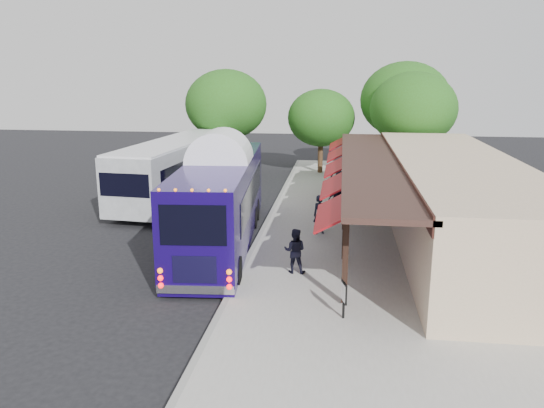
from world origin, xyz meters
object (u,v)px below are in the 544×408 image
at_px(ped_b, 295,251).
at_px(ped_c, 337,199).
at_px(ped_d, 338,174).
at_px(coach_bus, 221,196).
at_px(city_bus, 177,167).
at_px(sign_board, 344,294).
at_px(ped_a, 320,215).

distance_m(ped_b, ped_c, 8.39).
bearing_deg(ped_d, coach_bus, 76.05).
height_order(city_bus, ped_b, city_bus).
bearing_deg(ped_d, city_bus, 31.99).
bearing_deg(sign_board, ped_b, 100.59).
xyz_separation_m(ped_c, ped_d, (0.00, 7.22, -0.06)).
relative_size(city_bus, sign_board, 11.62).
height_order(coach_bus, ped_d, coach_bus).
bearing_deg(ped_a, sign_board, -107.53).
bearing_deg(city_bus, coach_bus, -56.20).
relative_size(coach_bus, city_bus, 0.95).
bearing_deg(ped_b, city_bus, -51.63).
relative_size(city_bus, ped_b, 7.90).
bearing_deg(ped_b, ped_a, -94.33).
bearing_deg(city_bus, ped_b, -50.43).
bearing_deg(ped_b, sign_board, 120.10).
distance_m(ped_a, ped_b, 4.99).
distance_m(ped_b, sign_board, 3.91).
distance_m(coach_bus, city_bus, 9.12).
xyz_separation_m(ped_a, ped_d, (0.71, 10.56, -0.11)).
bearing_deg(ped_b, ped_d, -91.56).
xyz_separation_m(ped_a, sign_board, (1.06, -8.44, -0.12)).
relative_size(ped_b, ped_c, 1.00).
bearing_deg(ped_c, sign_board, 61.46).
xyz_separation_m(city_bus, ped_a, (8.57, -6.40, -0.87)).
height_order(ped_b, ped_d, ped_b).
relative_size(ped_c, sign_board, 1.48).
height_order(city_bus, ped_c, city_bus).
distance_m(ped_a, ped_c, 3.41).
bearing_deg(ped_b, coach_bus, -40.69).
bearing_deg(ped_d, ped_c, 97.85).
bearing_deg(ped_c, ped_d, -120.28).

